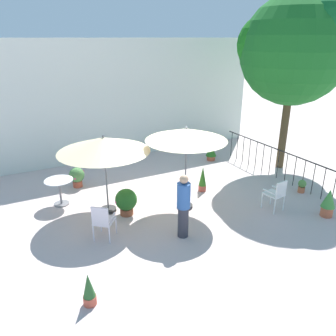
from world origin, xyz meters
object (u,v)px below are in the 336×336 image
Objects in this scene: potted_plant_1 at (89,290)px; potted_plant_3 at (126,201)px; shade_tree at (295,50)px; patio_umbrella_1 at (104,145)px; patio_chair_0 at (103,220)px; potted_plant_5 at (77,176)px; potted_plant_6 at (203,179)px; cafe_table_0 at (60,187)px; potted_plant_4 at (328,202)px; potted_plant_2 at (302,186)px; potted_plant_0 at (211,152)px; patio_chair_1 at (276,193)px; standing_person at (183,206)px; patio_umbrella_0 at (186,135)px.

potted_plant_1 is 3.29m from potted_plant_3.
patio_umbrella_1 is at bearing -176.93° from shade_tree.
potted_plant_5 is at bearing 87.22° from patio_chair_0.
potted_plant_1 is at bearing -144.92° from potted_plant_6.
cafe_table_0 is 1.22× the size of potted_plant_5.
potted_plant_5 is at bearing 137.73° from potted_plant_4.
patio_umbrella_1 reaches higher than potted_plant_2.
patio_chair_0 is at bearing -112.11° from patio_umbrella_1.
potted_plant_0 is at bearing 29.44° from potted_plant_3.
patio_chair_1 is at bearing 11.21° from potted_plant_1.
potted_plant_2 is (6.24, -0.31, -0.31)m from patio_chair_0.
standing_person is at bearing 166.44° from potted_plant_4.
potted_plant_1 is 5.40m from potted_plant_6.
potted_plant_2 is at bearing -15.85° from patio_umbrella_1.
potted_plant_3 is at bearing -150.56° from potted_plant_0.
patio_chair_1 is at bearing -9.82° from patio_chair_0.
patio_chair_0 is 1.41× the size of potted_plant_1.
shade_tree is 6.35× the size of patio_chair_0.
potted_plant_5 is 0.41× the size of standing_person.
potted_plant_2 is at bearing 67.35° from potted_plant_4.
potted_plant_3 is (0.91, 0.88, -0.12)m from patio_chair_0.
standing_person reaches higher than potted_plant_1.
patio_umbrella_1 reaches higher than patio_chair_0.
cafe_table_0 is 0.98× the size of potted_plant_6.
potted_plant_5 is at bearing 107.10° from potted_plant_3.
potted_plant_6 is (-2.68, 1.52, 0.18)m from potted_plant_2.
potted_plant_6 is at bearing 6.93° from potted_plant_3.
patio_chair_0 is at bearing -135.84° from potted_plant_3.
cafe_table_0 is 1.06× the size of potted_plant_3.
potted_plant_1 is at bearing -113.40° from patio_umbrella_1.
standing_person is (-3.65, -4.15, 0.50)m from potted_plant_0.
cafe_table_0 is (-7.86, 0.64, -3.59)m from shade_tree.
patio_chair_1 reaches higher than potted_plant_3.
potted_plant_6 is (-1.09, 2.01, -0.14)m from patio_chair_1.
potted_plant_1 is 1.01× the size of potted_plant_5.
standing_person is at bearing 24.00° from potted_plant_1.
patio_umbrella_0 is 3.58× the size of potted_plant_1.
cafe_table_0 is at bearing 175.31° from shade_tree.
potted_plant_0 is 0.74× the size of potted_plant_6.
patio_umbrella_1 reaches higher than potted_plant_4.
potted_plant_3 is 0.95× the size of potted_plant_4.
standing_person reaches higher than potted_plant_4.
potted_plant_6 is (4.11, -1.11, -0.14)m from cafe_table_0.
potted_plant_2 is 0.52× the size of potted_plant_4.
patio_chair_1 reaches higher than potted_plant_6.
patio_chair_0 is 4.72m from patio_chair_1.
patio_chair_1 is at bearing -31.64° from patio_umbrella_0.
cafe_table_0 reaches higher than potted_plant_1.
patio_umbrella_0 reaches higher than standing_person.
potted_plant_3 is (1.46, -1.43, -0.13)m from cafe_table_0.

